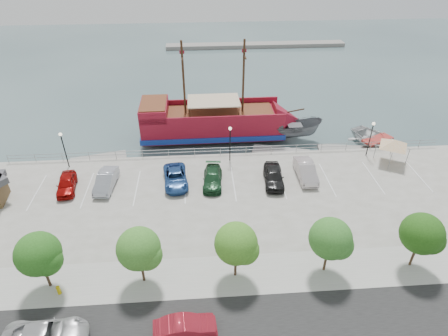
{
  "coord_description": "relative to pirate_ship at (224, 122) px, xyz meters",
  "views": [
    {
      "loc": [
        -3.29,
        -29.42,
        23.03
      ],
      "look_at": [
        -1.0,
        2.0,
        2.0
      ],
      "focal_mm": 30.0,
      "sensor_mm": 36.0,
      "label": 1
    }
  ],
  "objects": [
    {
      "name": "ground",
      "position": [
        0.15,
        -13.84,
        -2.21
      ],
      "size": [
        160.0,
        160.0,
        0.0
      ],
      "primitive_type": "plane",
      "color": "#384B4E"
    },
    {
      "name": "sidewalk",
      "position": [
        0.15,
        -23.84,
        -1.19
      ],
      "size": [
        100.0,
        4.0,
        0.05
      ],
      "primitive_type": "cube",
      "color": "#9E9D98",
      "rests_on": "land_slab"
    },
    {
      "name": "seawall_railing",
      "position": [
        0.15,
        -6.04,
        -0.68
      ],
      "size": [
        50.0,
        0.06,
        1.0
      ],
      "color": "gray",
      "rests_on": "land_slab"
    },
    {
      "name": "far_shore",
      "position": [
        10.15,
        41.16,
        -1.81
      ],
      "size": [
        40.0,
        3.0,
        0.8
      ],
      "primitive_type": "cube",
      "color": "gray",
      "rests_on": "ground"
    },
    {
      "name": "pirate_ship",
      "position": [
        0.0,
        0.0,
        0.0
      ],
      "size": [
        20.96,
        5.99,
        13.19
      ],
      "rotation": [
        0.0,
        0.0,
        0.01
      ],
      "color": "maroon",
      "rests_on": "ground"
    },
    {
      "name": "patrol_boat",
      "position": [
        8.94,
        -1.56,
        -0.86
      ],
      "size": [
        7.06,
        2.9,
        2.69
      ],
      "primitive_type": "imported",
      "rotation": [
        0.0,
        0.0,
        1.61
      ],
      "color": "slate",
      "rests_on": "ground"
    },
    {
      "name": "speedboat",
      "position": [
        18.96,
        -4.01,
        -1.46
      ],
      "size": [
        7.76,
        8.71,
        1.49
      ],
      "primitive_type": "imported",
      "rotation": [
        0.0,
        0.0,
        0.45
      ],
      "color": "silver",
      "rests_on": "ground"
    },
    {
      "name": "dock_west",
      "position": [
        -15.32,
        -4.64,
        -2.02
      ],
      "size": [
        6.7,
        3.24,
        0.37
      ],
      "primitive_type": "cube",
      "rotation": [
        0.0,
        0.0,
        0.23
      ],
      "color": "gray",
      "rests_on": "ground"
    },
    {
      "name": "dock_mid",
      "position": [
        6.68,
        -4.64,
        -2.01
      ],
      "size": [
        7.18,
        3.79,
        0.39
      ],
      "primitive_type": "cube",
      "rotation": [
        0.0,
        0.0,
        -0.28
      ],
      "color": "gray",
      "rests_on": "ground"
    },
    {
      "name": "dock_east",
      "position": [
        14.69,
        -4.64,
        -2.02
      ],
      "size": [
        6.67,
        2.75,
        0.37
      ],
      "primitive_type": "cube",
      "rotation": [
        0.0,
        0.0,
        -0.14
      ],
      "color": "gray",
      "rests_on": "ground"
    },
    {
      "name": "canopy_tent",
      "position": [
        18.24,
        -8.87,
        1.62
      ],
      "size": [
        4.84,
        4.84,
        3.25
      ],
      "rotation": [
        0.0,
        0.0,
        0.29
      ],
      "color": "slate",
      "rests_on": "land_slab"
    },
    {
      "name": "street_sedan",
      "position": [
        -4.63,
        -28.53,
        -0.52
      ],
      "size": [
        4.3,
        1.86,
        1.38
      ],
      "primitive_type": "imported",
      "rotation": [
        0.0,
        0.0,
        1.67
      ],
      "color": "#AC1C2B",
      "rests_on": "street"
    },
    {
      "name": "fire_hydrant",
      "position": [
        -13.92,
        -24.64,
        -0.75
      ],
      "size": [
        0.29,
        0.29,
        0.84
      ],
      "rotation": [
        0.0,
        0.0,
        0.23
      ],
      "color": "#C7AB07",
      "rests_on": "sidewalk"
    },
    {
      "name": "lamp_post_left",
      "position": [
        -17.85,
        -7.34,
        1.73
      ],
      "size": [
        0.36,
        0.36,
        4.28
      ],
      "color": "black",
      "rests_on": "land_slab"
    },
    {
      "name": "lamp_post_mid",
      "position": [
        0.15,
        -7.34,
        1.73
      ],
      "size": [
        0.36,
        0.36,
        4.28
      ],
      "color": "black",
      "rests_on": "land_slab"
    },
    {
      "name": "lamp_post_right",
      "position": [
        16.15,
        -7.34,
        1.73
      ],
      "size": [
        0.36,
        0.36,
        4.28
      ],
      "color": "black",
      "rests_on": "land_slab"
    },
    {
      "name": "tree_b",
      "position": [
        -14.7,
        -23.92,
        2.09
      ],
      "size": [
        3.3,
        3.2,
        5.0
      ],
      "color": "#473321",
      "rests_on": "sidewalk"
    },
    {
      "name": "tree_c",
      "position": [
        -7.7,
        -23.92,
        2.09
      ],
      "size": [
        3.3,
        3.2,
        5.0
      ],
      "color": "#473321",
      "rests_on": "sidewalk"
    },
    {
      "name": "tree_d",
      "position": [
        -0.7,
        -23.92,
        2.09
      ],
      "size": [
        3.3,
        3.2,
        5.0
      ],
      "color": "#473321",
      "rests_on": "sidewalk"
    },
    {
      "name": "tree_e",
      "position": [
        6.3,
        -23.92,
        2.09
      ],
      "size": [
        3.3,
        3.2,
        5.0
      ],
      "color": "#473321",
      "rests_on": "sidewalk"
    },
    {
      "name": "tree_f",
      "position": [
        13.3,
        -23.92,
        2.09
      ],
      "size": [
        3.3,
        3.2,
        5.0
      ],
      "color": "#473321",
      "rests_on": "sidewalk"
    },
    {
      "name": "parked_car_a",
      "position": [
        -16.82,
        -11.64,
        -0.48
      ],
      "size": [
        2.3,
        4.46,
        1.45
      ],
      "primitive_type": "imported",
      "rotation": [
        0.0,
        0.0,
        0.14
      ],
      "color": "#930806",
      "rests_on": "land_slab"
    },
    {
      "name": "parked_car_b",
      "position": [
        -12.91,
        -11.44,
        -0.44
      ],
      "size": [
        2.01,
        4.79,
        1.54
      ],
      "primitive_type": "imported",
      "rotation": [
        0.0,
        0.0,
        -0.08
      ],
      "color": "#9B9EA9",
      "rests_on": "land_slab"
    },
    {
      "name": "parked_car_c",
      "position": [
        -5.85,
        -11.34,
        -0.5
      ],
      "size": [
        2.89,
        5.34,
        1.42
      ],
      "primitive_type": "imported",
      "rotation": [
        0.0,
        0.0,
        0.11
      ],
      "color": "navy",
      "rests_on": "land_slab"
    },
    {
      "name": "parked_car_d",
      "position": [
        -2.02,
        -11.69,
        -0.52
      ],
      "size": [
        2.3,
        4.88,
        1.37
      ],
      "primitive_type": "imported",
      "rotation": [
        0.0,
        0.0,
        -0.08
      ],
      "color": "#173D21",
      "rests_on": "land_slab"
    },
    {
      "name": "parked_car_e",
      "position": [
        4.31,
        -11.95,
        -0.39
      ],
      "size": [
        2.32,
        4.95,
        1.64
      ],
      "primitive_type": "imported",
      "rotation": [
        0.0,
        0.0,
        -0.08
      ],
      "color": "black",
      "rests_on": "land_slab"
    },
    {
      "name": "parked_car_f",
      "position": [
        7.9,
        -11.21,
        -0.4
      ],
      "size": [
        1.75,
        4.94,
        1.63
      ],
      "primitive_type": "imported",
      "rotation": [
        0.0,
        0.0,
        -0.01
      ],
      "color": "beige",
      "rests_on": "land_slab"
    }
  ]
}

